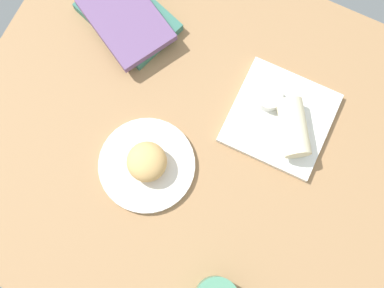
{
  "coord_description": "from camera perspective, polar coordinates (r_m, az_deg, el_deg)",
  "views": [
    {
      "loc": [
        -7.3,
        23.96,
        113.4
      ],
      "look_at": [
        3.71,
        1.14,
        7.0
      ],
      "focal_mm": 47.81,
      "sensor_mm": 36.0,
      "label": 1
    }
  ],
  "objects": [
    {
      "name": "dining_table",
      "position": [
        1.14,
        1.93,
        -0.87
      ],
      "size": [
        110.0,
        90.0,
        4.0
      ],
      "primitive_type": "cube",
      "color": "#9E754C",
      "rests_on": "ground"
    },
    {
      "name": "square_plate",
      "position": [
        1.15,
        9.8,
        2.87
      ],
      "size": [
        21.57,
        21.57,
        1.6
      ],
      "primitive_type": "cube",
      "rotation": [
        0.0,
        0.0,
        0.01
      ],
      "color": "white",
      "rests_on": "dining_table"
    },
    {
      "name": "scone_pastry",
      "position": [
        1.08,
        -5.06,
        -1.98
      ],
      "size": [
        11.82,
        11.86,
        5.89
      ],
      "primitive_type": "ellipsoid",
      "rotation": [
        0.0,
        0.0,
        5.27
      ],
      "color": "tan",
      "rests_on": "round_plate"
    },
    {
      "name": "sauce_cup",
      "position": [
        1.13,
        8.59,
        5.16
      ],
      "size": [
        5.74,
        5.74,
        2.8
      ],
      "color": "silver",
      "rests_on": "square_plate"
    },
    {
      "name": "breakfast_wrap",
      "position": [
        1.11,
        11.26,
        1.79
      ],
      "size": [
        11.42,
        13.42,
        5.72
      ],
      "primitive_type": "cylinder",
      "rotation": [
        1.57,
        0.0,
        0.57
      ],
      "color": "beige",
      "rests_on": "square_plate"
    },
    {
      "name": "round_plate",
      "position": [
        1.11,
        -5.06,
        -2.37
      ],
      "size": [
        20.99,
        20.99,
        1.4
      ],
      "primitive_type": "cylinder",
      "color": "silver",
      "rests_on": "dining_table"
    },
    {
      "name": "book_stack",
      "position": [
        1.21,
        -7.26,
        13.75
      ],
      "size": [
        25.73,
        23.1,
        4.65
      ],
      "color": "#387260",
      "rests_on": "dining_table"
    }
  ]
}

